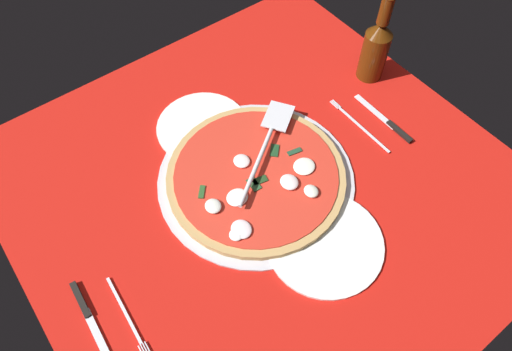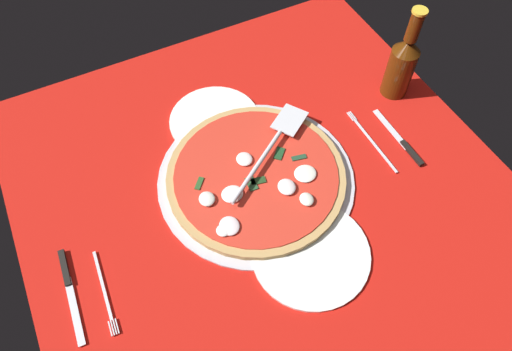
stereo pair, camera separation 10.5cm
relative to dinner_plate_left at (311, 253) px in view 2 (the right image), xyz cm
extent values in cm
cube|color=red|center=(19.35, 1.04, -1.00)|extent=(105.44, 105.44, 0.80)
cube|color=white|center=(-23.48, -22.02, -0.55)|extent=(6.59, 6.59, 0.10)
cube|color=white|center=(-23.48, -8.84, -0.55)|extent=(6.59, 6.59, 0.10)
cube|color=white|center=(-16.89, -28.61, -0.55)|extent=(6.59, 6.59, 0.10)
cube|color=white|center=(-16.89, -15.43, -0.55)|extent=(6.59, 6.59, 0.10)
cube|color=white|center=(-16.89, -2.25, -0.55)|extent=(6.59, 6.59, 0.10)
cube|color=white|center=(-10.30, -35.20, -0.55)|extent=(6.59, 6.59, 0.10)
cube|color=white|center=(-10.30, -22.02, -0.55)|extent=(6.59, 6.59, 0.10)
cube|color=silver|center=(-10.30, -8.84, -0.55)|extent=(6.59, 6.59, 0.10)
cube|color=white|center=(-10.30, 4.34, -0.55)|extent=(6.59, 6.59, 0.10)
cube|color=white|center=(-10.30, 17.52, -0.55)|extent=(6.59, 6.59, 0.10)
cube|color=white|center=(-3.71, -41.79, -0.55)|extent=(6.59, 6.59, 0.10)
cube|color=white|center=(-3.71, -28.61, -0.55)|extent=(6.59, 6.59, 0.10)
cube|color=white|center=(-3.71, -15.43, -0.55)|extent=(6.59, 6.59, 0.10)
cube|color=white|center=(-3.71, -2.25, -0.55)|extent=(6.59, 6.59, 0.10)
cube|color=silver|center=(-3.71, 10.93, -0.55)|extent=(6.59, 6.59, 0.10)
cube|color=white|center=(-3.71, 24.11, -0.55)|extent=(6.59, 6.59, 0.10)
cube|color=silver|center=(2.88, -48.38, -0.55)|extent=(6.59, 6.59, 0.10)
cube|color=white|center=(2.88, -35.20, -0.55)|extent=(6.59, 6.59, 0.10)
cube|color=white|center=(2.88, -22.02, -0.55)|extent=(6.59, 6.59, 0.10)
cube|color=white|center=(2.88, -8.84, -0.55)|extent=(6.59, 6.59, 0.10)
cube|color=white|center=(2.88, 4.34, -0.55)|extent=(6.59, 6.59, 0.10)
cube|color=white|center=(2.88, 17.52, -0.55)|extent=(6.59, 6.59, 0.10)
cube|color=white|center=(2.88, 30.70, -0.55)|extent=(6.59, 6.59, 0.10)
cube|color=white|center=(2.88, 43.88, -0.55)|extent=(6.59, 6.59, 0.10)
cube|color=silver|center=(9.47, -41.79, -0.55)|extent=(6.59, 6.59, 0.10)
cube|color=white|center=(9.47, -28.61, -0.55)|extent=(6.59, 6.59, 0.10)
cube|color=white|center=(9.47, -15.43, -0.55)|extent=(6.59, 6.59, 0.10)
cube|color=white|center=(9.47, -2.25, -0.55)|extent=(6.59, 6.59, 0.10)
cube|color=white|center=(9.47, 10.93, -0.55)|extent=(6.59, 6.59, 0.10)
cube|color=white|center=(9.47, 24.11, -0.55)|extent=(6.59, 6.59, 0.10)
cube|color=white|center=(9.47, 37.29, -0.55)|extent=(6.59, 6.59, 0.10)
cube|color=silver|center=(9.47, 50.47, -0.55)|extent=(6.59, 6.59, 0.10)
cube|color=white|center=(16.05, -48.38, -0.55)|extent=(6.59, 6.59, 0.10)
cube|color=white|center=(16.05, -35.20, -0.55)|extent=(6.59, 6.59, 0.10)
cube|color=white|center=(16.05, -22.02, -0.55)|extent=(6.59, 6.59, 0.10)
cube|color=white|center=(16.05, -8.84, -0.55)|extent=(6.59, 6.59, 0.10)
cube|color=silver|center=(16.05, 4.34, -0.55)|extent=(6.59, 6.59, 0.10)
cube|color=white|center=(16.05, 17.52, -0.55)|extent=(6.59, 6.59, 0.10)
cube|color=white|center=(16.05, 30.70, -0.55)|extent=(6.59, 6.59, 0.10)
cube|color=white|center=(16.05, 43.88, -0.55)|extent=(6.59, 6.59, 0.10)
cube|color=white|center=(22.64, -41.79, -0.55)|extent=(6.59, 6.59, 0.10)
cube|color=white|center=(22.64, -28.61, -0.55)|extent=(6.59, 6.59, 0.10)
cube|color=white|center=(22.64, -15.43, -0.55)|extent=(6.59, 6.59, 0.10)
cube|color=white|center=(22.64, -2.25, -0.55)|extent=(6.59, 6.59, 0.10)
cube|color=white|center=(22.64, 10.93, -0.55)|extent=(6.59, 6.59, 0.10)
cube|color=white|center=(22.64, 24.11, -0.55)|extent=(6.59, 6.59, 0.10)
cube|color=white|center=(22.64, 37.29, -0.55)|extent=(6.59, 6.59, 0.10)
cube|color=white|center=(22.64, 50.47, -0.55)|extent=(6.59, 6.59, 0.10)
cube|color=white|center=(29.23, -48.38, -0.55)|extent=(6.59, 6.59, 0.10)
cube|color=white|center=(29.23, -35.20, -0.55)|extent=(6.59, 6.59, 0.10)
cube|color=silver|center=(29.23, -22.02, -0.55)|extent=(6.59, 6.59, 0.10)
cube|color=white|center=(29.23, -8.84, -0.55)|extent=(6.59, 6.59, 0.10)
cube|color=white|center=(29.23, 4.34, -0.55)|extent=(6.59, 6.59, 0.10)
cube|color=white|center=(29.23, 17.52, -0.55)|extent=(6.59, 6.59, 0.10)
cube|color=white|center=(29.23, 30.70, -0.55)|extent=(6.59, 6.59, 0.10)
cube|color=white|center=(29.23, 43.88, -0.55)|extent=(6.59, 6.59, 0.10)
cube|color=white|center=(35.82, -41.79, -0.55)|extent=(6.59, 6.59, 0.10)
cube|color=white|center=(35.82, -28.61, -0.55)|extent=(6.59, 6.59, 0.10)
cube|color=white|center=(35.82, -15.43, -0.55)|extent=(6.59, 6.59, 0.10)
cube|color=white|center=(35.82, -2.25, -0.55)|extent=(6.59, 6.59, 0.10)
cube|color=white|center=(35.82, 10.93, -0.55)|extent=(6.59, 6.59, 0.10)
cube|color=white|center=(35.82, 24.11, -0.55)|extent=(6.59, 6.59, 0.10)
cube|color=white|center=(35.82, 37.29, -0.55)|extent=(6.59, 6.59, 0.10)
cube|color=white|center=(35.82, 50.47, -0.55)|extent=(6.59, 6.59, 0.10)
cube|color=white|center=(42.41, -48.38, -0.55)|extent=(6.59, 6.59, 0.10)
cube|color=silver|center=(42.41, -35.20, -0.55)|extent=(6.59, 6.59, 0.10)
cube|color=white|center=(42.41, -22.02, -0.55)|extent=(6.59, 6.59, 0.10)
cube|color=white|center=(42.41, -8.84, -0.55)|extent=(6.59, 6.59, 0.10)
cube|color=white|center=(42.41, 4.34, -0.55)|extent=(6.59, 6.59, 0.10)
cube|color=white|center=(42.41, 17.52, -0.55)|extent=(6.59, 6.59, 0.10)
cube|color=silver|center=(42.41, 30.70, -0.55)|extent=(6.59, 6.59, 0.10)
cube|color=silver|center=(42.41, 43.88, -0.55)|extent=(6.59, 6.59, 0.10)
cube|color=white|center=(49.00, -41.79, -0.55)|extent=(6.59, 6.59, 0.10)
cube|color=white|center=(49.00, -28.61, -0.55)|extent=(6.59, 6.59, 0.10)
cube|color=white|center=(49.00, -15.43, -0.55)|extent=(6.59, 6.59, 0.10)
cube|color=white|center=(49.00, -2.25, -0.55)|extent=(6.59, 6.59, 0.10)
cube|color=white|center=(49.00, 10.93, -0.55)|extent=(6.59, 6.59, 0.10)
cube|color=white|center=(49.00, 24.11, -0.55)|extent=(6.59, 6.59, 0.10)
cube|color=white|center=(49.00, 37.29, -0.55)|extent=(6.59, 6.59, 0.10)
cube|color=white|center=(49.00, 50.47, -0.55)|extent=(6.59, 6.59, 0.10)
cube|color=white|center=(55.59, -48.38, -0.55)|extent=(6.59, 6.59, 0.10)
cube|color=white|center=(55.59, -35.20, -0.55)|extent=(6.59, 6.59, 0.10)
cube|color=silver|center=(55.59, -22.02, -0.55)|extent=(6.59, 6.59, 0.10)
cube|color=white|center=(55.59, -8.84, -0.55)|extent=(6.59, 6.59, 0.10)
cube|color=white|center=(55.59, 4.34, -0.55)|extent=(6.59, 6.59, 0.10)
cube|color=white|center=(55.59, 17.52, -0.55)|extent=(6.59, 6.59, 0.10)
cube|color=white|center=(55.59, 30.70, -0.55)|extent=(6.59, 6.59, 0.10)
cube|color=white|center=(55.59, 43.88, -0.55)|extent=(6.59, 6.59, 0.10)
cube|color=white|center=(62.18, -41.79, -0.55)|extent=(6.59, 6.59, 0.10)
cube|color=white|center=(62.18, -28.61, -0.55)|extent=(6.59, 6.59, 0.10)
cube|color=white|center=(62.18, -15.43, -0.55)|extent=(6.59, 6.59, 0.10)
cube|color=white|center=(62.18, -2.25, -0.55)|extent=(6.59, 6.59, 0.10)
cube|color=white|center=(62.18, 10.93, -0.55)|extent=(6.59, 6.59, 0.10)
cube|color=white|center=(62.18, 24.11, -0.55)|extent=(6.59, 6.59, 0.10)
cube|color=white|center=(62.18, 37.29, -0.55)|extent=(6.59, 6.59, 0.10)
cube|color=white|center=(62.18, 50.47, -0.55)|extent=(6.59, 6.59, 0.10)
cube|color=white|center=(68.77, -48.38, -0.55)|extent=(6.59, 6.59, 0.10)
cube|color=white|center=(68.77, -35.20, -0.55)|extent=(6.59, 6.59, 0.10)
cube|color=white|center=(68.77, -22.02, -0.55)|extent=(6.59, 6.59, 0.10)
cube|color=white|center=(68.77, -8.84, -0.55)|extent=(6.59, 6.59, 0.10)
cube|color=white|center=(68.77, 4.34, -0.55)|extent=(6.59, 6.59, 0.10)
cube|color=white|center=(68.77, 17.52, -0.55)|extent=(6.59, 6.59, 0.10)
cube|color=white|center=(68.77, 30.70, -0.55)|extent=(6.59, 6.59, 0.10)
cube|color=white|center=(68.77, 43.88, -0.55)|extent=(6.59, 6.59, 0.10)
cylinder|color=silver|center=(21.39, 1.71, -0.08)|extent=(44.46, 44.46, 0.84)
cylinder|color=white|center=(0.00, 0.00, 0.00)|extent=(24.46, 24.46, 1.00)
cylinder|color=white|center=(41.41, 3.06, 0.00)|extent=(22.19, 22.19, 1.00)
cylinder|color=tan|center=(21.39, 1.71, 1.09)|extent=(40.24, 40.24, 1.50)
cylinder|color=red|center=(21.39, 1.71, 1.99)|extent=(36.83, 36.83, 0.30)
ellipsoid|color=white|center=(18.67, 8.82, 2.59)|extent=(4.38, 4.79, 0.91)
ellipsoid|color=white|center=(11.98, 12.62, 2.59)|extent=(4.62, 4.18, 0.89)
ellipsoid|color=white|center=(25.80, 2.44, 2.64)|extent=(3.92, 3.64, 1.01)
ellipsoid|color=silver|center=(10.20, -4.75, 2.78)|extent=(3.43, 3.02, 1.27)
ellipsoid|color=white|center=(16.21, -7.91, 2.54)|extent=(4.68, 5.03, 0.80)
ellipsoid|color=white|center=(19.90, 14.20, 2.78)|extent=(3.78, 3.43, 1.27)
ellipsoid|color=white|center=(11.62, 14.09, 2.58)|extent=(2.96, 3.13, 0.87)
ellipsoid|color=white|center=(14.86, -2.47, 2.77)|extent=(4.30, 3.89, 1.27)
cube|color=#203D1C|center=(19.40, 2.20, 2.29)|extent=(2.36, 3.60, 0.30)
cube|color=#1B4222|center=(23.84, -5.49, 2.29)|extent=(3.77, 3.78, 0.30)
cube|color=#295124|center=(24.58, 14.05, 2.29)|extent=(3.21, 3.05, 0.30)
cube|color=#254A29|center=(19.83, 3.85, 2.29)|extent=(3.72, 2.19, 0.30)
cube|color=#21462D|center=(20.79, -8.95, 2.29)|extent=(1.91, 3.58, 0.30)
cube|color=silver|center=(30.61, -11.90, 3.56)|extent=(9.80, 10.42, 0.30)
cylinder|color=silver|center=(22.06, 0.68, 3.91)|extent=(13.18, 18.75, 1.00)
cube|color=white|center=(16.92, -30.88, -0.20)|extent=(19.55, 14.07, 0.60)
cube|color=silver|center=(16.94, -27.74, 0.23)|extent=(17.36, 0.71, 0.25)
cube|color=silver|center=(27.12, -28.24, 0.23)|extent=(3.00, 0.24, 0.25)
cube|color=silver|center=(27.12, -27.80, 0.23)|extent=(3.00, 0.24, 0.25)
cube|color=silver|center=(27.12, -27.36, 0.23)|extent=(3.00, 0.24, 0.25)
cube|color=black|center=(11.12, -33.98, 0.50)|extent=(7.71, 1.25, 0.80)
cube|color=silver|center=(19.79, -34.03, 0.23)|extent=(13.49, 1.49, 0.25)
cube|color=silver|center=(12.86, 42.97, -0.20)|extent=(20.05, 14.64, 0.60)
cube|color=silver|center=(12.68, 39.93, 0.23)|extent=(15.18, 1.50, 0.25)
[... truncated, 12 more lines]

